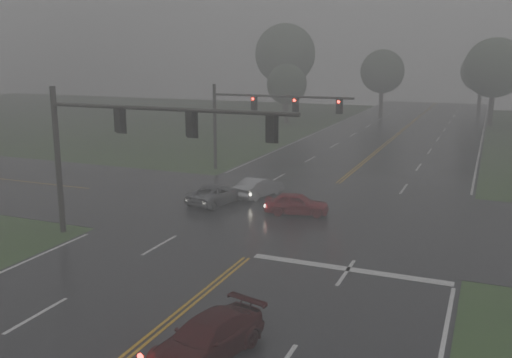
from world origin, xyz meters
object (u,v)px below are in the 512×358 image
at_px(signal_gantry_near, 122,136).
at_px(signal_gantry_far, 255,112).
at_px(sedan_red, 296,214).
at_px(sedan_silver, 259,197).
at_px(sedan_maroon, 207,358).
at_px(car_grey, 217,203).

xyz_separation_m(signal_gantry_near, signal_gantry_far, (-0.54, 17.38, -0.54)).
relative_size(sedan_red, sedan_silver, 0.96).
distance_m(sedan_maroon, car_grey, 17.87).
bearing_deg(signal_gantry_far, sedan_red, -55.84).
xyz_separation_m(sedan_maroon, sedan_silver, (-5.92, 18.58, 0.00)).
relative_size(sedan_red, car_grey, 0.86).
bearing_deg(car_grey, signal_gantry_far, -71.19).
height_order(sedan_silver, signal_gantry_near, signal_gantry_near).
bearing_deg(sedan_red, car_grey, 72.04).
bearing_deg(car_grey, sedan_maroon, 125.58).
distance_m(sedan_red, signal_gantry_near, 11.01).
xyz_separation_m(sedan_red, car_grey, (-5.23, 0.43, 0.00)).
distance_m(sedan_silver, signal_gantry_near, 11.94).
distance_m(sedan_maroon, signal_gantry_near, 12.91).
height_order(signal_gantry_near, signal_gantry_far, signal_gantry_near).
height_order(sedan_silver, signal_gantry_far, signal_gantry_far).
bearing_deg(car_grey, sedan_red, -174.56).
bearing_deg(sedan_silver, signal_gantry_far, -50.89).
relative_size(sedan_silver, signal_gantry_near, 0.30).
xyz_separation_m(sedan_red, signal_gantry_near, (-6.13, -7.55, 5.16)).
distance_m(signal_gantry_near, signal_gantry_far, 17.40).
relative_size(sedan_maroon, car_grey, 1.00).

